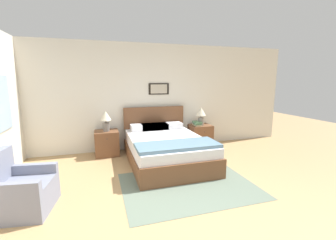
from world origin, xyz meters
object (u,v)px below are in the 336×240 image
(table_lamp_by_door, at_px, (201,114))
(nightstand_by_door, at_px, (200,136))
(nightstand_near_window, at_px, (107,143))
(armchair, at_px, (19,192))
(table_lamp_near_window, at_px, (106,118))
(bed, at_px, (166,148))

(table_lamp_by_door, bearing_deg, nightstand_by_door, 70.52)
(nightstand_by_door, bearing_deg, nightstand_near_window, 180.00)
(armchair, distance_m, table_lamp_near_window, 2.39)
(table_lamp_by_door, bearing_deg, nightstand_near_window, 179.32)
(nightstand_near_window, relative_size, table_lamp_by_door, 1.23)
(nightstand_by_door, height_order, table_lamp_near_window, table_lamp_near_window)
(bed, distance_m, armchair, 2.66)
(armchair, height_order, table_lamp_near_window, table_lamp_near_window)
(nightstand_near_window, bearing_deg, table_lamp_by_door, -0.68)
(bed, relative_size, nightstand_by_door, 3.84)
(nightstand_by_door, relative_size, table_lamp_near_window, 1.23)
(armchair, bearing_deg, nightstand_near_window, 157.72)
(armchair, height_order, table_lamp_by_door, table_lamp_by_door)
(armchair, relative_size, table_lamp_by_door, 1.77)
(bed, height_order, nightstand_by_door, bed)
(nightstand_near_window, bearing_deg, table_lamp_near_window, -86.74)
(armchair, relative_size, nightstand_by_door, 1.43)
(bed, xyz_separation_m, nightstand_near_window, (-1.18, 0.82, -0.02))
(nightstand_near_window, bearing_deg, armchair, -120.57)
(table_lamp_near_window, height_order, table_lamp_by_door, same)
(bed, distance_m, table_lamp_by_door, 1.52)
(bed, relative_size, table_lamp_near_window, 4.73)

